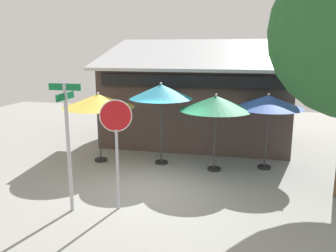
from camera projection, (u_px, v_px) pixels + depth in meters
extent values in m
cube|color=gray|center=(155.00, 190.00, 10.13)|extent=(28.00, 28.00, 0.10)
cube|color=#473833|center=(197.00, 105.00, 14.97)|extent=(7.41, 4.06, 3.15)
cube|color=#B7BABF|center=(197.00, 53.00, 14.35)|extent=(7.91, 4.65, 1.23)
cube|color=black|center=(189.00, 81.00, 12.72)|extent=(6.81, 0.16, 0.44)
cylinder|color=#A8AAB2|center=(69.00, 149.00, 8.42)|extent=(0.09, 0.09, 3.19)
cube|color=#116B38|center=(65.00, 87.00, 8.10)|extent=(0.80, 0.03, 0.16)
cube|color=#116B38|center=(65.00, 96.00, 8.15)|extent=(0.03, 0.80, 0.16)
cube|color=white|center=(48.00, 86.00, 8.19)|extent=(0.06, 0.03, 0.16)
cylinder|color=#A8AAB2|center=(117.00, 170.00, 8.65)|extent=(0.07, 0.07, 2.06)
cylinder|color=white|center=(116.00, 116.00, 8.36)|extent=(0.75, 0.26, 0.78)
cylinder|color=red|center=(116.00, 116.00, 8.36)|extent=(0.70, 0.26, 0.73)
cylinder|color=black|center=(101.00, 160.00, 12.60)|extent=(0.44, 0.44, 0.08)
cylinder|color=#333335|center=(100.00, 134.00, 12.39)|extent=(0.05, 0.05, 2.01)
cone|color=#EAD14C|center=(98.00, 101.00, 12.13)|extent=(2.51, 2.51, 0.46)
sphere|color=silver|center=(98.00, 93.00, 12.07)|extent=(0.08, 0.08, 0.08)
cylinder|color=black|center=(161.00, 162.00, 12.32)|extent=(0.44, 0.44, 0.08)
cylinder|color=#333335|center=(161.00, 131.00, 12.07)|extent=(0.05, 0.05, 2.35)
cone|color=#2D99BC|center=(161.00, 92.00, 11.77)|extent=(2.15, 2.15, 0.48)
sphere|color=silver|center=(161.00, 83.00, 11.71)|extent=(0.08, 0.08, 0.08)
cylinder|color=black|center=(214.00, 169.00, 11.65)|extent=(0.44, 0.44, 0.08)
cylinder|color=#333335|center=(215.00, 140.00, 11.43)|extent=(0.05, 0.05, 2.07)
cone|color=#1E724C|center=(216.00, 103.00, 11.16)|extent=(2.35, 2.35, 0.46)
sphere|color=silver|center=(216.00, 95.00, 11.11)|extent=(0.08, 0.08, 0.08)
cylinder|color=black|center=(264.00, 167.00, 11.82)|extent=(0.44, 0.44, 0.08)
cylinder|color=#333335|center=(266.00, 138.00, 11.60)|extent=(0.05, 0.05, 2.11)
cone|color=#2D56B7|center=(268.00, 102.00, 11.33)|extent=(2.25, 2.25, 0.42)
sphere|color=silver|center=(269.00, 94.00, 11.28)|extent=(0.08, 0.08, 0.08)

